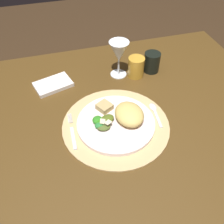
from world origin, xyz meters
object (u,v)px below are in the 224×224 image
fork (72,132)px  napkin (53,84)px  amber_tumbler (136,67)px  wine_glass (119,53)px  spoon (154,111)px  dining_table (131,135)px  dinner_plate (116,123)px  dark_tumbler (152,62)px

fork → napkin: size_ratio=1.11×
amber_tumbler → wine_glass: bearing=159.4°
fork → spoon: bearing=3.8°
napkin → amber_tumbler: size_ratio=1.69×
napkin → spoon: bearing=-36.8°
dining_table → napkin: size_ratio=8.02×
napkin → wine_glass: bearing=0.4°
spoon → napkin: 0.43m
fork → amber_tumbler: bearing=38.6°
spoon → napkin: napkin is taller
amber_tumbler → dinner_plate: bearing=-122.7°
fork → dark_tumbler: dark_tumbler is taller
amber_tumbler → dark_tumbler: same height
dining_table → spoon: spoon is taller
fork → dark_tumbler: 0.49m
dining_table → amber_tumbler: (0.09, 0.22, 0.16)m
dining_table → dark_tumbler: dark_tumbler is taller
amber_tumbler → dark_tumbler: bearing=11.5°
wine_glass → amber_tumbler: (0.07, -0.03, -0.07)m
fork → spoon: 0.31m
dinner_plate → amber_tumbler: 0.31m
dinner_plate → fork: size_ratio=1.67×
dinner_plate → spoon: size_ratio=2.20×
napkin → fork: bearing=-82.9°
spoon → dark_tumbler: size_ratio=1.44×
fork → amber_tumbler: amber_tumbler is taller
wine_glass → fork: bearing=-131.6°
dining_table → spoon: bearing=-7.8°
dining_table → fork: 0.26m
spoon → amber_tumbler: (0.01, 0.24, 0.04)m
wine_glass → dark_tumbler: bearing=-3.9°
amber_tumbler → napkin: bearing=176.1°
dinner_plate → napkin: (-0.19, 0.28, -0.00)m
fork → wine_glass: bearing=48.4°
wine_glass → amber_tumbler: 0.10m
dark_tumbler → fork: bearing=-145.8°
dinner_plate → dark_tumbler: bearing=48.3°
spoon → wine_glass: bearing=103.2°
dinner_plate → amber_tumbler: size_ratio=3.14×
dining_table → dark_tumbler: 0.34m
dinner_plate → napkin: bearing=123.8°
wine_glass → dark_tumbler: size_ratio=1.83×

